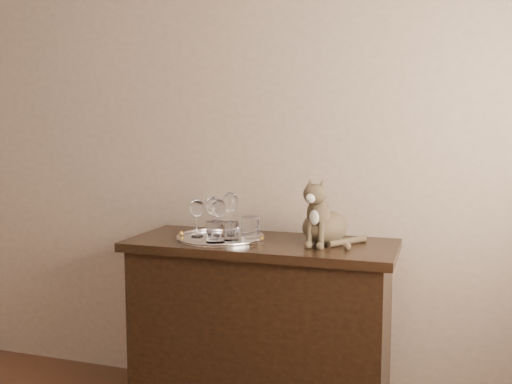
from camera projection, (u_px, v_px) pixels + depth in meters
wall_back at (170, 129)px, 2.98m from camera, size 4.00×0.10×2.70m
sideboard at (261, 332)px, 2.61m from camera, size 1.20×0.50×0.85m
tray at (221, 239)px, 2.59m from camera, size 0.40×0.40×0.01m
wine_glass_a at (213, 216)px, 2.66m from camera, size 0.07×0.07×0.18m
wine_glass_b at (230, 213)px, 2.68m from camera, size 0.08×0.08×0.20m
wine_glass_c at (197, 218)px, 2.61m from camera, size 0.07×0.07×0.18m
wine_glass_d at (219, 218)px, 2.59m from camera, size 0.07×0.07×0.18m
tumbler_a at (231, 231)px, 2.54m from camera, size 0.07×0.07×0.08m
tumbler_b at (215, 232)px, 2.48m from camera, size 0.08×0.08×0.09m
tumbler_c at (250, 228)px, 2.58m from camera, size 0.08×0.08×0.10m
cat at (325, 210)px, 2.49m from camera, size 0.34×0.33×0.29m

